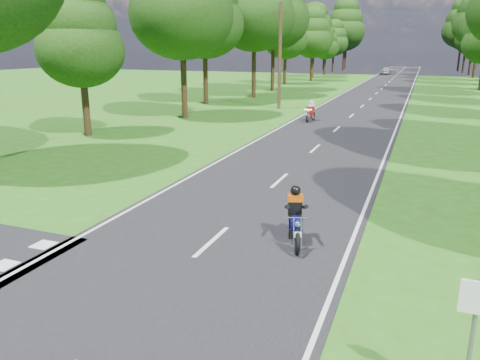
% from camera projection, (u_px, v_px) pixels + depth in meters
% --- Properties ---
extents(ground, '(160.00, 160.00, 0.00)m').
position_uv_depth(ground, '(173.00, 277.00, 9.99)').
color(ground, '#2D5413').
rests_on(ground, ground).
extents(main_road, '(7.00, 140.00, 0.02)m').
position_uv_depth(main_road, '(382.00, 89.00, 54.82)').
color(main_road, black).
rests_on(main_road, ground).
extents(road_markings, '(7.40, 140.00, 0.01)m').
position_uv_depth(road_markings, '(379.00, 90.00, 53.19)').
color(road_markings, silver).
rests_on(road_markings, main_road).
extents(treeline, '(40.00, 115.35, 14.78)m').
position_uv_depth(treeline, '(405.00, 19.00, 61.09)').
color(treeline, black).
rests_on(treeline, ground).
extents(telegraph_pole, '(1.20, 0.26, 8.00)m').
position_uv_depth(telegraph_pole, '(280.00, 56.00, 36.07)').
color(telegraph_pole, '#382616').
rests_on(telegraph_pole, ground).
extents(road_sign, '(0.45, 0.07, 2.00)m').
position_uv_depth(road_sign, '(474.00, 326.00, 5.91)').
color(road_sign, slate).
rests_on(road_sign, ground).
extents(rider_near_blue, '(1.10, 1.81, 1.43)m').
position_uv_depth(rider_near_blue, '(295.00, 215.00, 11.54)').
color(rider_near_blue, '#0C0E8A').
rests_on(rider_near_blue, main_road).
extents(rider_far_red, '(0.65, 1.63, 1.33)m').
position_uv_depth(rider_far_red, '(311.00, 111.00, 30.68)').
color(rider_far_red, '#A4160C').
rests_on(rider_far_red, main_road).
extents(distant_car, '(2.79, 4.37, 1.39)m').
position_uv_depth(distant_car, '(387.00, 71.00, 82.61)').
color(distant_car, '#AFB2B7').
rests_on(distant_car, main_road).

